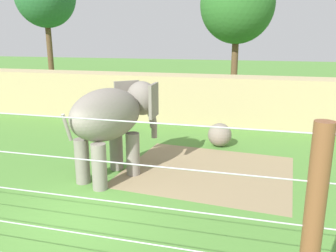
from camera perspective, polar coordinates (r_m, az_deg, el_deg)
ground_plane at (r=9.14m, az=-14.61°, el=-14.57°), size 120.00×120.00×0.00m
dirt_patch at (r=11.77m, az=6.50°, el=-7.36°), size 5.76×5.06×0.01m
embankment_wall at (r=18.31m, az=1.51°, el=4.61°), size 36.00×1.80×2.43m
elephant at (r=10.91m, az=-8.89°, el=1.46°), size 2.48×3.70×2.93m
enrichment_ball at (r=14.28m, az=8.49°, el=-1.45°), size 0.96×0.96×0.96m
tree_far_left at (r=24.10m, az=11.32°, el=18.97°), size 4.78×4.78×8.89m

